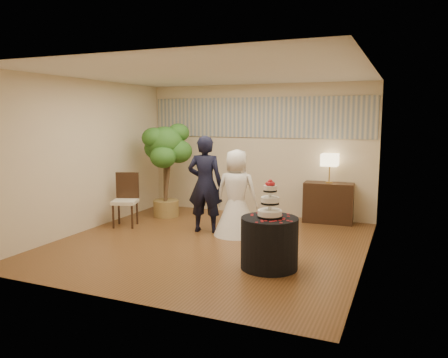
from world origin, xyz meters
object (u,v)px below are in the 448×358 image
at_px(groom, 205,184).
at_px(side_chair, 125,200).
at_px(table_lamp, 330,168).
at_px(wedding_cake, 270,199).
at_px(bride, 236,192).
at_px(ficus_tree, 165,169).
at_px(cake_table, 269,243).
at_px(console, 328,203).

distance_m(groom, side_chair, 1.67).
bearing_deg(table_lamp, wedding_cake, -95.66).
distance_m(bride, table_lamp, 2.12).
height_order(bride, ficus_tree, ficus_tree).
xyz_separation_m(table_lamp, ficus_tree, (-3.30, -0.79, -0.09)).
relative_size(cake_table, side_chair, 0.78).
xyz_separation_m(groom, ficus_tree, (-1.32, 0.83, 0.12)).
relative_size(groom, console, 1.84).
bearing_deg(bride, ficus_tree, -27.56).
distance_m(bride, cake_table, 1.85).
distance_m(console, ficus_tree, 3.44).
height_order(cake_table, ficus_tree, ficus_tree).
xyz_separation_m(console, side_chair, (-3.58, -1.85, 0.11)).
distance_m(cake_table, console, 3.06).
height_order(bride, cake_table, bride).
bearing_deg(wedding_cake, side_chair, 160.00).
bearing_deg(groom, ficus_tree, -42.91).
xyz_separation_m(wedding_cake, ficus_tree, (-2.99, 2.26, 0.02)).
bearing_deg(cake_table, side_chair, 160.00).
bearing_deg(wedding_cake, ficus_tree, 142.96).
bearing_deg(wedding_cake, bride, 126.12).
xyz_separation_m(bride, ficus_tree, (-1.93, 0.80, 0.24)).
height_order(cake_table, wedding_cake, wedding_cake).
xyz_separation_m(console, ficus_tree, (-3.30, -0.79, 0.61)).
height_order(groom, side_chair, groom).
distance_m(bride, console, 2.13).
xyz_separation_m(wedding_cake, side_chair, (-3.28, 1.19, -0.48)).
bearing_deg(side_chair, groom, -10.99).
height_order(groom, console, groom).
distance_m(cake_table, table_lamp, 3.15).
height_order(wedding_cake, table_lamp, table_lamp).
xyz_separation_m(cake_table, console, (0.30, 3.05, 0.04)).
height_order(ficus_tree, side_chair, ficus_tree).
xyz_separation_m(groom, table_lamp, (1.97, 1.61, 0.21)).
xyz_separation_m(groom, console, (1.97, 1.61, -0.49)).
bearing_deg(cake_table, table_lamp, 84.34).
distance_m(groom, cake_table, 2.26).
xyz_separation_m(ficus_tree, side_chair, (-0.28, -1.07, -0.49)).
bearing_deg(groom, table_lamp, -151.64).
xyz_separation_m(groom, cake_table, (1.67, -1.43, -0.53)).
relative_size(groom, cake_table, 2.22).
xyz_separation_m(table_lamp, side_chair, (-3.58, -1.85, -0.58)).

